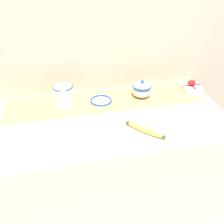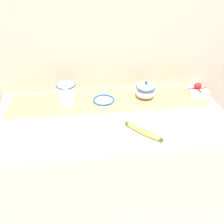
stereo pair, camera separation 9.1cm
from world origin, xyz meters
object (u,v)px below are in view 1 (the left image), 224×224
small_dish (101,101)px  spoon (153,109)px  gift_box (191,88)px  sugar_bowl (142,89)px  cream_pitcher (64,95)px  banana (145,129)px

small_dish → spoon: (0.27, -0.13, -0.01)m
gift_box → spoon: bearing=-154.2°
small_dish → sugar_bowl: bearing=4.8°
small_dish → gift_box: size_ratio=1.09×
sugar_bowl → small_dish: sugar_bowl is taller
cream_pitcher → sugar_bowl: size_ratio=1.12×
sugar_bowl → cream_pitcher: bearing=179.8°
spoon → banana: bearing=-154.7°
spoon → cream_pitcher: bearing=127.7°
spoon → gift_box: size_ratio=1.30×
small_dish → banana: bearing=-63.5°
banana → small_dish: bearing=116.5°
banana → gift_box: 0.52m
sugar_bowl → gift_box: sugar_bowl is taller
gift_box → banana: bearing=-141.1°
gift_box → sugar_bowl: bearing=178.0°
cream_pitcher → gift_box: 0.77m
small_dish → gift_box: (0.56, 0.01, 0.02)m
sugar_bowl → spoon: size_ratio=0.77×
banana → gift_box: bearing=38.9°
sugar_bowl → spoon: (0.02, -0.15, -0.05)m
cream_pitcher → small_dish: size_ratio=1.03×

